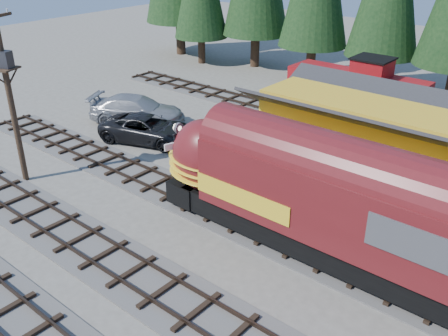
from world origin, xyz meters
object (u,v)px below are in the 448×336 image
Objects in this scene: depot at (373,141)px; caboose at (356,97)px; locomotive at (306,199)px; utility_pole at (8,86)px; pickup_truck_b at (137,110)px; pickup_truck_a at (148,129)px.

caboose is at bearing 121.64° from depot.
locomotive is at bearing -88.70° from depot.
caboose is at bearing 39.26° from utility_pole.
utility_pole is at bearing -164.31° from locomotive.
depot is 1.90× the size of pickup_truck_b.
locomotive is 18.06m from pickup_truck_b.
caboose is 15.03m from pickup_truck_b.
pickup_truck_a is 3.49m from pickup_truck_b.
utility_pole is at bearing 163.72° from pickup_truck_b.
pickup_truck_b is (-12.35, -8.46, -1.41)m from caboose.
depot is 17.11m from pickup_truck_b.
utility_pole is 1.39× the size of pickup_truck_b.
depot is 1.40× the size of caboose.
locomotive is at bearing -5.26° from utility_pole.
caboose is 1.47× the size of pickup_truck_a.
pickup_truck_b is (-16.97, -0.96, -1.98)m from depot.
pickup_truck_a is (-13.96, -2.72, -2.10)m from depot.
locomotive reaches higher than pickup_truck_a.
utility_pole is at bearing -119.79° from caboose.
pickup_truck_b is (-3.01, 1.76, 0.12)m from pickup_truck_a.
pickup_truck_b is (-17.12, 5.54, -1.53)m from locomotive.
caboose reaches higher than pickup_truck_a.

